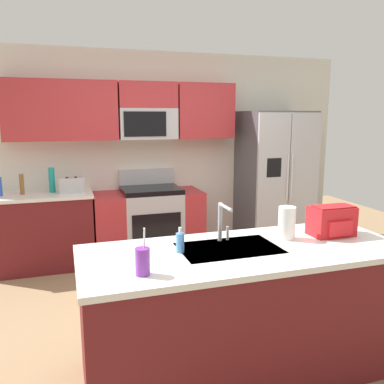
{
  "coord_description": "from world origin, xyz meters",
  "views": [
    {
      "loc": [
        -1.2,
        -3.08,
        1.79
      ],
      "look_at": [
        -0.02,
        0.6,
        1.05
      ],
      "focal_mm": 37.44,
      "sensor_mm": 36.0,
      "label": 1
    }
  ],
  "objects_px": {
    "bottle_teal": "(52,180)",
    "soap_dispenser": "(180,242)",
    "range_oven": "(149,223)",
    "sink_faucet": "(222,219)",
    "backpack": "(332,220)",
    "paper_towel_roll": "(287,223)",
    "pepper_mill": "(22,184)",
    "refrigerator": "(275,180)",
    "toaster": "(72,185)",
    "drink_cup_purple": "(143,261)"
  },
  "relations": [
    {
      "from": "bottle_teal",
      "to": "drink_cup_purple",
      "type": "height_order",
      "value": "bottle_teal"
    },
    {
      "from": "pepper_mill",
      "to": "bottle_teal",
      "type": "xyz_separation_m",
      "value": [
        0.33,
        0.04,
        0.03
      ]
    },
    {
      "from": "pepper_mill",
      "to": "soap_dispenser",
      "type": "height_order",
      "value": "pepper_mill"
    },
    {
      "from": "sink_faucet",
      "to": "paper_towel_roll",
      "type": "height_order",
      "value": "sink_faucet"
    },
    {
      "from": "refrigerator",
      "to": "drink_cup_purple",
      "type": "xyz_separation_m",
      "value": [
        -2.34,
        -2.69,
        0.06
      ]
    },
    {
      "from": "drink_cup_purple",
      "to": "backpack",
      "type": "xyz_separation_m",
      "value": [
        1.5,
        0.32,
        0.04
      ]
    },
    {
      "from": "range_oven",
      "to": "pepper_mill",
      "type": "relative_size",
      "value": 5.77
    },
    {
      "from": "toaster",
      "to": "backpack",
      "type": "xyz_separation_m",
      "value": [
        1.82,
        -2.38,
        0.03
      ]
    },
    {
      "from": "backpack",
      "to": "drink_cup_purple",
      "type": "bearing_deg",
      "value": -167.81
    },
    {
      "from": "backpack",
      "to": "paper_towel_roll",
      "type": "bearing_deg",
      "value": 176.08
    },
    {
      "from": "soap_dispenser",
      "to": "range_oven",
      "type": "bearing_deg",
      "value": 83.34
    },
    {
      "from": "soap_dispenser",
      "to": "backpack",
      "type": "xyz_separation_m",
      "value": [
        1.19,
        0.02,
        0.05
      ]
    },
    {
      "from": "refrigerator",
      "to": "sink_faucet",
      "type": "xyz_separation_m",
      "value": [
        -1.69,
        -2.26,
        0.14
      ]
    },
    {
      "from": "range_oven",
      "to": "bottle_teal",
      "type": "height_order",
      "value": "bottle_teal"
    },
    {
      "from": "refrigerator",
      "to": "pepper_mill",
      "type": "xyz_separation_m",
      "value": [
        -3.21,
        0.07,
        0.09
      ]
    },
    {
      "from": "toaster",
      "to": "sink_faucet",
      "type": "distance_m",
      "value": 2.48
    },
    {
      "from": "refrigerator",
      "to": "paper_towel_roll",
      "type": "bearing_deg",
      "value": -117.44
    },
    {
      "from": "refrigerator",
      "to": "backpack",
      "type": "bearing_deg",
      "value": -109.65
    },
    {
      "from": "refrigerator",
      "to": "sink_faucet",
      "type": "height_order",
      "value": "refrigerator"
    },
    {
      "from": "pepper_mill",
      "to": "backpack",
      "type": "height_order",
      "value": "pepper_mill"
    },
    {
      "from": "pepper_mill",
      "to": "bottle_teal",
      "type": "distance_m",
      "value": 0.33
    },
    {
      "from": "bottle_teal",
      "to": "paper_towel_roll",
      "type": "relative_size",
      "value": 1.21
    },
    {
      "from": "refrigerator",
      "to": "drink_cup_purple",
      "type": "relative_size",
      "value": 6.66
    },
    {
      "from": "sink_faucet",
      "to": "refrigerator",
      "type": "bearing_deg",
      "value": 53.23
    },
    {
      "from": "range_oven",
      "to": "soap_dispenser",
      "type": "relative_size",
      "value": 8.0
    },
    {
      "from": "refrigerator",
      "to": "pepper_mill",
      "type": "height_order",
      "value": "refrigerator"
    },
    {
      "from": "drink_cup_purple",
      "to": "backpack",
      "type": "bearing_deg",
      "value": 12.19
    },
    {
      "from": "sink_faucet",
      "to": "paper_towel_roll",
      "type": "bearing_deg",
      "value": -9.49
    },
    {
      "from": "refrigerator",
      "to": "pepper_mill",
      "type": "bearing_deg",
      "value": 178.76
    },
    {
      "from": "drink_cup_purple",
      "to": "pepper_mill",
      "type": "bearing_deg",
      "value": 107.47
    },
    {
      "from": "drink_cup_purple",
      "to": "backpack",
      "type": "relative_size",
      "value": 0.87
    },
    {
      "from": "refrigerator",
      "to": "soap_dispenser",
      "type": "xyz_separation_m",
      "value": [
        -2.04,
        -2.38,
        0.04
      ]
    },
    {
      "from": "pepper_mill",
      "to": "paper_towel_roll",
      "type": "xyz_separation_m",
      "value": [
        2.0,
        -2.41,
        0.0
      ]
    },
    {
      "from": "bottle_teal",
      "to": "soap_dispenser",
      "type": "relative_size",
      "value": 1.71
    },
    {
      "from": "pepper_mill",
      "to": "toaster",
      "type": "bearing_deg",
      "value": -5.24
    },
    {
      "from": "drink_cup_purple",
      "to": "sink_faucet",
      "type": "bearing_deg",
      "value": 33.15
    },
    {
      "from": "range_oven",
      "to": "paper_towel_roll",
      "type": "height_order",
      "value": "paper_towel_roll"
    },
    {
      "from": "toaster",
      "to": "sink_faucet",
      "type": "height_order",
      "value": "sink_faucet"
    },
    {
      "from": "refrigerator",
      "to": "toaster",
      "type": "bearing_deg",
      "value": 179.58
    },
    {
      "from": "range_oven",
      "to": "sink_faucet",
      "type": "height_order",
      "value": "sink_faucet"
    },
    {
      "from": "drink_cup_purple",
      "to": "soap_dispenser",
      "type": "bearing_deg",
      "value": 44.64
    },
    {
      "from": "range_oven",
      "to": "refrigerator",
      "type": "xyz_separation_m",
      "value": [
        1.75,
        -0.07,
        0.48
      ]
    },
    {
      "from": "sink_faucet",
      "to": "bottle_teal",
      "type": "bearing_deg",
      "value": 116.86
    },
    {
      "from": "sink_faucet",
      "to": "paper_towel_roll",
      "type": "distance_m",
      "value": 0.48
    },
    {
      "from": "pepper_mill",
      "to": "drink_cup_purple",
      "type": "relative_size",
      "value": 0.85
    },
    {
      "from": "sink_faucet",
      "to": "drink_cup_purple",
      "type": "relative_size",
      "value": 1.01
    },
    {
      "from": "sink_faucet",
      "to": "backpack",
      "type": "bearing_deg",
      "value": -7.06
    },
    {
      "from": "toaster",
      "to": "drink_cup_purple",
      "type": "height_order",
      "value": "drink_cup_purple"
    },
    {
      "from": "toaster",
      "to": "drink_cup_purple",
      "type": "relative_size",
      "value": 1.01
    },
    {
      "from": "range_oven",
      "to": "backpack",
      "type": "distance_m",
      "value": 2.66
    }
  ]
}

